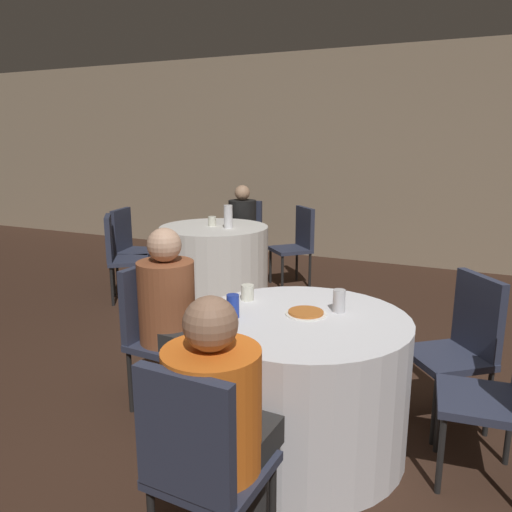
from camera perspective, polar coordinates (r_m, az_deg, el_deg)
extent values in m
plane|color=#382319|center=(3.04, 6.39, -19.65)|extent=(16.00, 16.00, 0.00)
cube|color=gray|center=(6.80, 18.30, 10.50)|extent=(16.00, 0.06, 2.80)
cylinder|color=silver|center=(2.76, 5.16, -14.25)|extent=(1.13, 1.13, 0.74)
cylinder|color=white|center=(5.38, -4.77, -0.52)|extent=(1.15, 1.15, 0.74)
cube|color=#2D3347|center=(3.15, -9.98, -9.82)|extent=(0.42, 0.42, 0.04)
cube|color=#2D3347|center=(3.18, -12.73, -5.01)|extent=(0.07, 0.38, 0.46)
cylinder|color=black|center=(3.28, -5.54, -12.98)|extent=(0.03, 0.03, 0.40)
cylinder|color=black|center=(3.03, -9.21, -15.39)|extent=(0.03, 0.03, 0.40)
cylinder|color=black|center=(3.46, -10.34, -11.67)|extent=(0.03, 0.03, 0.40)
cylinder|color=black|center=(3.23, -14.17, -13.76)|extent=(0.03, 0.03, 0.40)
cube|color=#2D3347|center=(2.06, -4.86, -23.17)|extent=(0.42, 0.42, 0.04)
cube|color=#2D3347|center=(1.80, -8.23, -19.70)|extent=(0.38, 0.07, 0.46)
cylinder|color=black|center=(2.38, -6.20, -24.11)|extent=(0.03, 0.03, 0.40)
cylinder|color=black|center=(2.25, 1.93, -26.62)|extent=(0.03, 0.03, 0.40)
cube|color=#2D3347|center=(3.12, 20.96, -10.78)|extent=(0.56, 0.56, 0.04)
cube|color=#2D3347|center=(3.14, 24.05, -6.09)|extent=(0.28, 0.33, 0.46)
cylinder|color=black|center=(3.00, 19.73, -16.34)|extent=(0.03, 0.03, 0.40)
cylinder|color=black|center=(3.26, 16.37, -13.68)|extent=(0.03, 0.03, 0.40)
cylinder|color=black|center=(3.19, 25.01, -15.01)|extent=(0.03, 0.03, 0.40)
cylinder|color=black|center=(3.43, 21.41, -12.66)|extent=(0.03, 0.03, 0.40)
cube|color=#2D3347|center=(2.71, 24.32, -14.86)|extent=(0.44, 0.44, 0.04)
cylinder|color=black|center=(2.66, 20.34, -20.59)|extent=(0.03, 0.03, 0.40)
cylinder|color=black|center=(2.95, 20.14, -16.98)|extent=(0.03, 0.03, 0.40)
cylinder|color=black|center=(2.99, 26.96, -17.23)|extent=(0.03, 0.03, 0.40)
cube|color=#2D3347|center=(6.18, -1.55, 1.78)|extent=(0.44, 0.44, 0.04)
cube|color=#2D3347|center=(6.31, -1.01, 4.30)|extent=(0.38, 0.09, 0.46)
cylinder|color=black|center=(6.02, -0.56, -0.67)|extent=(0.03, 0.03, 0.40)
cylinder|color=black|center=(6.13, -3.56, -0.43)|extent=(0.03, 0.03, 0.40)
cylinder|color=black|center=(6.33, 0.43, 0.03)|extent=(0.03, 0.03, 0.40)
cylinder|color=black|center=(6.44, -2.45, 0.24)|extent=(0.03, 0.03, 0.40)
cube|color=#2D3347|center=(5.68, 3.92, 0.73)|extent=(0.57, 0.57, 0.04)
cube|color=#2D3347|center=(5.71, 5.60, 3.30)|extent=(0.31, 0.30, 0.46)
cylinder|color=black|center=(5.51, 3.03, -2.00)|extent=(0.03, 0.03, 0.40)
cylinder|color=black|center=(5.81, 1.66, -1.18)|extent=(0.03, 0.03, 0.40)
cylinder|color=black|center=(5.66, 6.18, -1.66)|extent=(0.03, 0.03, 0.40)
cylinder|color=black|center=(5.95, 4.68, -0.89)|extent=(0.03, 0.03, 0.40)
cube|color=#2D3347|center=(5.32, -14.36, -0.51)|extent=(0.56, 0.56, 0.04)
cube|color=#2D3347|center=(5.28, -16.47, 2.00)|extent=(0.27, 0.33, 0.46)
cylinder|color=black|center=(5.54, -12.45, -2.23)|extent=(0.03, 0.03, 0.40)
cylinder|color=black|center=(5.21, -12.39, -3.20)|extent=(0.03, 0.03, 0.40)
cylinder|color=black|center=(5.55, -15.96, -2.41)|extent=(0.03, 0.03, 0.40)
cylinder|color=black|center=(5.22, -16.13, -3.39)|extent=(0.03, 0.03, 0.40)
cube|color=#2D3347|center=(5.70, -13.37, 0.45)|extent=(0.47, 0.47, 0.04)
cube|color=#2D3347|center=(5.74, -15.11, 2.96)|extent=(0.12, 0.38, 0.46)
cylinder|color=black|center=(5.83, -11.02, -1.38)|extent=(0.03, 0.03, 0.40)
cylinder|color=black|center=(5.54, -12.45, -2.23)|extent=(0.03, 0.03, 0.40)
cylinder|color=black|center=(5.98, -14.00, -1.17)|extent=(0.03, 0.03, 0.40)
cylinder|color=black|center=(5.69, -15.55, -1.99)|extent=(0.03, 0.03, 0.40)
cylinder|color=#282828|center=(2.34, -1.64, -24.33)|extent=(0.24, 0.24, 0.44)
cube|color=#282828|center=(2.10, -3.22, -20.09)|extent=(0.36, 0.34, 0.12)
cylinder|color=orange|center=(1.92, -5.02, -17.05)|extent=(0.37, 0.37, 0.47)
sphere|color=#997056|center=(1.78, -5.23, -7.71)|extent=(0.20, 0.20, 0.20)
cylinder|color=#282828|center=(6.03, -2.24, -0.47)|extent=(0.24, 0.24, 0.44)
cube|color=#282828|center=(6.07, -1.90, 2.24)|extent=(0.36, 0.35, 0.12)
cylinder|color=black|center=(6.14, -1.56, 4.16)|extent=(0.34, 0.34, 0.48)
sphere|color=tan|center=(6.09, -1.58, 7.24)|extent=(0.18, 0.18, 0.18)
cylinder|color=#282828|center=(3.12, -6.53, -14.04)|extent=(0.24, 0.24, 0.44)
cube|color=#282828|center=(3.06, -8.38, -9.04)|extent=(0.34, 0.34, 0.12)
cylinder|color=brown|center=(3.06, -10.18, -5.18)|extent=(0.34, 0.34, 0.50)
sphere|color=tan|center=(2.97, -10.45, 1.26)|extent=(0.20, 0.20, 0.20)
cylinder|color=white|center=(2.66, 5.72, -6.58)|extent=(0.22, 0.22, 0.01)
cylinder|color=#BC6628|center=(2.66, 5.72, -6.40)|extent=(0.19, 0.19, 0.01)
cylinder|color=#1E38A5|center=(2.59, -2.65, -5.73)|extent=(0.07, 0.07, 0.12)
cylinder|color=silver|center=(2.70, 9.47, -5.07)|extent=(0.07, 0.07, 0.12)
cylinder|color=silver|center=(2.86, -0.98, -4.18)|extent=(0.07, 0.07, 0.09)
cylinder|color=white|center=(5.17, -3.20, 4.51)|extent=(0.09, 0.09, 0.24)
cylinder|color=silver|center=(5.34, -5.03, 3.99)|extent=(0.08, 0.08, 0.10)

